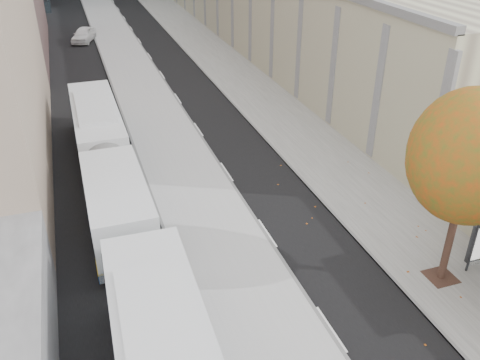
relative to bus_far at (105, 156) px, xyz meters
name	(u,v)px	position (x,y,z in m)	size (l,w,h in m)	color
bus_platform	(150,106)	(3.91, 10.14, -1.45)	(4.25, 150.00, 0.15)	#B6B6B6
sidewalk	(256,94)	(11.91, 10.14, -1.49)	(4.75, 150.00, 0.08)	gray
tree_c	(470,157)	(11.39, -11.86, 3.73)	(4.20, 4.20, 7.28)	#301D18
bus_far	(105,156)	(0.00, 0.00, 0.00)	(2.62, 16.77, 2.79)	silver
distant_car	(84,35)	(0.79, 30.60, -0.81)	(1.69, 4.20, 1.43)	white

